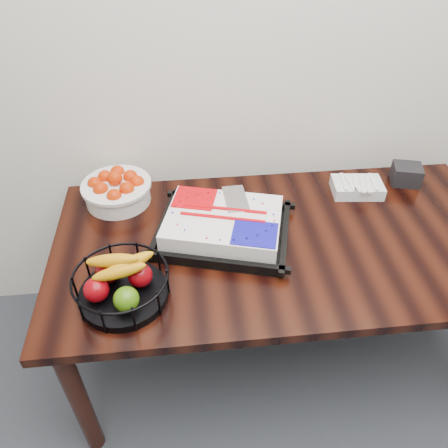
{
  "coord_description": "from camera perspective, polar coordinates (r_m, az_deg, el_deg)",
  "views": [
    {
      "loc": [
        -0.37,
        0.76,
        1.9
      ],
      "look_at": [
        -0.24,
        2.02,
        0.83
      ],
      "focal_mm": 35.0,
      "sensor_mm": 36.0,
      "label": 1
    }
  ],
  "objects": [
    {
      "name": "cake_tray",
      "position": [
        1.7,
        -0.1,
        -0.19
      ],
      "size": [
        0.59,
        0.51,
        0.1
      ],
      "color": "black",
      "rests_on": "table"
    },
    {
      "name": "fork_bag",
      "position": [
        2.02,
        16.99,
        4.67
      ],
      "size": [
        0.23,
        0.16,
        0.06
      ],
      "color": "silver",
      "rests_on": "table"
    },
    {
      "name": "tangerine_bowl",
      "position": [
        1.91,
        -13.89,
        4.89
      ],
      "size": [
        0.29,
        0.29,
        0.19
      ],
      "color": "white",
      "rests_on": "table"
    },
    {
      "name": "fruit_basket",
      "position": [
        1.49,
        -13.24,
        -7.54
      ],
      "size": [
        0.32,
        0.32,
        0.17
      ],
      "color": "black",
      "rests_on": "table"
    },
    {
      "name": "napkin_box",
      "position": [
        2.16,
        22.69,
        6.0
      ],
      "size": [
        0.15,
        0.13,
        0.09
      ],
      "primitive_type": "cube",
      "rotation": [
        0.0,
        0.0,
        -0.27
      ],
      "color": "black",
      "rests_on": "table"
    },
    {
      "name": "table",
      "position": [
        1.79,
        7.59,
        -3.93
      ],
      "size": [
        1.8,
        0.9,
        0.75
      ],
      "color": "black",
      "rests_on": "ground"
    }
  ]
}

